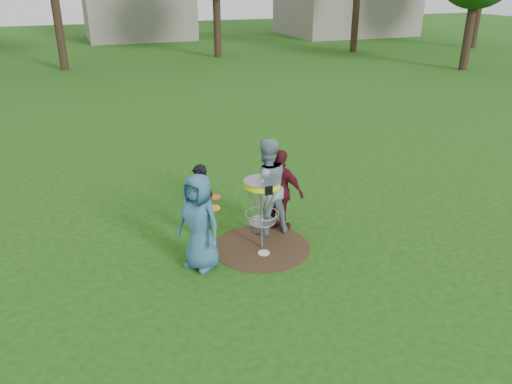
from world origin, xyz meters
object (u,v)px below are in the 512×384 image
object	(u,v)px
player_black	(201,204)
disc_golf_basket	(262,197)
player_blue	(199,222)
player_grey	(266,187)
player_maroon	(281,191)

from	to	relation	value
player_black	disc_golf_basket	distance (m)	1.20
player_blue	player_grey	xyz separation A→B (m)	(1.52, 0.80, 0.10)
player_black	player_grey	size ratio (longest dim) A/B	0.79
player_grey	disc_golf_basket	distance (m)	0.65
player_black	disc_golf_basket	xyz separation A→B (m)	(0.95, -0.68, 0.27)
player_maroon	disc_golf_basket	world-z (taller)	player_maroon
player_maroon	player_grey	bearing A→B (deg)	50.14
player_grey	disc_golf_basket	size ratio (longest dim) A/B	1.39
player_black	player_grey	world-z (taller)	player_grey
player_blue	player_black	xyz separation A→B (m)	(0.26, 0.92, -0.10)
player_black	player_maroon	distance (m)	1.56
player_black	player_grey	xyz separation A→B (m)	(1.26, -0.12, 0.20)
player_black	disc_golf_basket	world-z (taller)	player_black
player_black	disc_golf_basket	size ratio (longest dim) A/B	1.09
player_maroon	player_black	bearing A→B (deg)	47.53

